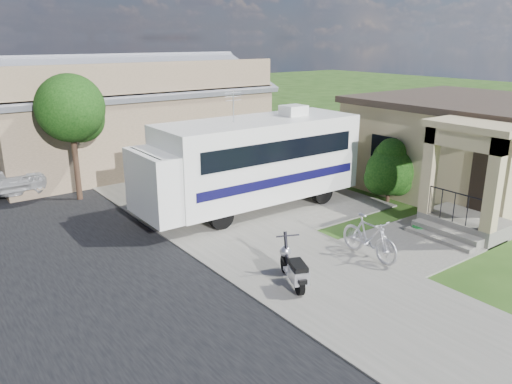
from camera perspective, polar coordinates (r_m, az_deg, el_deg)
ground at (r=13.95m, az=7.85°, el=-7.20°), size 120.00×120.00×0.00m
sidewalk_slab at (r=21.38m, az=-13.15°, el=1.29°), size 4.00×80.00×0.06m
driveway_slab at (r=18.02m, az=1.33°, el=-1.24°), size 7.00×6.00×0.05m
walk_slab at (r=15.50m, az=18.49°, el=-5.31°), size 4.00×3.00×0.05m
house at (r=21.07m, az=22.94°, el=5.04°), size 9.47×7.80×3.54m
warehouse at (r=24.94m, az=-15.07°, el=8.00°), size 12.50×8.40×5.04m
street_tree_a at (r=18.97m, az=-20.18°, el=8.66°), size 2.44×2.40×4.58m
street_tree_b at (r=28.63m, az=-26.20°, el=10.81°), size 2.44×2.40×4.73m
motorhome at (r=17.03m, az=-0.52°, el=3.68°), size 7.94×2.64×4.06m
shrub at (r=18.65m, az=15.04°, el=2.55°), size 1.91×1.82×2.34m
scooter at (r=11.99m, az=4.34°, el=-8.74°), size 0.91×1.59×1.10m
bicycle at (r=13.70m, az=12.81°, el=-5.30°), size 0.61×1.96×1.16m
pickup_truck at (r=22.25m, az=-27.22°, el=2.31°), size 2.51×5.33×1.47m
garden_hose at (r=16.18m, az=18.03°, el=-4.11°), size 0.36×0.36×0.16m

